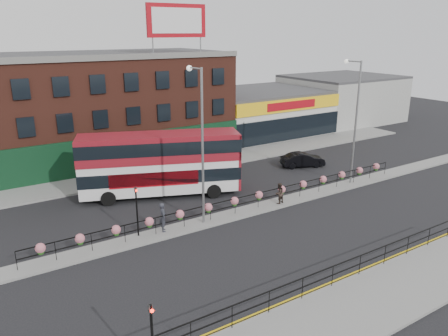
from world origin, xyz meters
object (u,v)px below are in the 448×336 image
lamp_column_west (200,134)px  car (303,160)px  double_decker_bus (161,158)px  pedestrian_a (163,217)px  lamp_column_east (354,112)px  pedestrian_b (279,193)px

lamp_column_west → car: bearing=22.2°
double_decker_bus → pedestrian_a: double_decker_bus is taller
double_decker_bus → lamp_column_east: 15.86m
pedestrian_b → car: bearing=-152.6°
double_decker_bus → lamp_column_west: (0.04, -6.15, 3.12)m
car → lamp_column_west: bearing=133.6°
double_decker_bus → lamp_column_east: (14.39, -5.94, 3.06)m
car → lamp_column_west: size_ratio=0.43×
lamp_column_west → pedestrian_b: bearing=-3.3°
double_decker_bus → car: bearing=-1.2°
double_decker_bus → pedestrian_a: size_ratio=6.51×
pedestrian_a → double_decker_bus: bearing=-6.1°
car → lamp_column_east: lamp_column_east is taller
double_decker_bus → lamp_column_east: bearing=-22.4°
pedestrian_b → lamp_column_west: lamp_column_west is taller
pedestrian_a → pedestrian_b: 9.16m
car → lamp_column_east: (-0.03, -5.65, 5.40)m
double_decker_bus → pedestrian_a: bearing=-114.2°
pedestrian_b → lamp_column_west: bearing=-13.7°
lamp_column_east → pedestrian_a: bearing=-179.3°
double_decker_bus → pedestrian_b: (6.38, -6.52, -2.08)m
lamp_column_west → lamp_column_east: 14.35m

